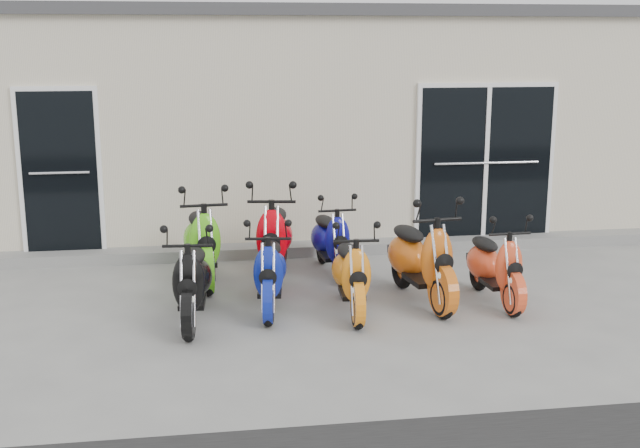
{
  "coord_description": "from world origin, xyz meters",
  "views": [
    {
      "loc": [
        -1.39,
        -8.57,
        2.88
      ],
      "look_at": [
        0.0,
        0.6,
        0.75
      ],
      "focal_mm": 45.0,
      "sensor_mm": 36.0,
      "label": 1
    }
  ],
  "objects_px": {
    "scooter_front_blue": "(270,262)",
    "scooter_front_orange_b": "(421,247)",
    "scooter_front_orange_a": "(352,264)",
    "scooter_back_red": "(274,227)",
    "scooter_front_red": "(496,256)",
    "scooter_back_green": "(202,231)",
    "scooter_back_blue": "(331,231)",
    "scooter_front_black": "(192,270)"
  },
  "relations": [
    {
      "from": "scooter_front_black",
      "to": "scooter_back_red",
      "type": "xyz_separation_m",
      "value": [
        0.99,
        1.45,
        0.08
      ]
    },
    {
      "from": "scooter_front_orange_b",
      "to": "scooter_back_red",
      "type": "bearing_deg",
      "value": 135.62
    },
    {
      "from": "scooter_back_red",
      "to": "scooter_back_blue",
      "type": "distance_m",
      "value": 0.75
    },
    {
      "from": "scooter_front_orange_a",
      "to": "scooter_front_red",
      "type": "relative_size",
      "value": 1.01
    },
    {
      "from": "scooter_front_black",
      "to": "scooter_front_orange_b",
      "type": "bearing_deg",
      "value": 11.58
    },
    {
      "from": "scooter_front_orange_b",
      "to": "scooter_back_green",
      "type": "distance_m",
      "value": 2.67
    },
    {
      "from": "scooter_front_orange_b",
      "to": "scooter_front_orange_a",
      "type": "bearing_deg",
      "value": -171.5
    },
    {
      "from": "scooter_front_black",
      "to": "scooter_back_red",
      "type": "height_order",
      "value": "scooter_back_red"
    },
    {
      "from": "scooter_back_red",
      "to": "scooter_front_orange_b",
      "type": "bearing_deg",
      "value": -27.73
    },
    {
      "from": "scooter_back_red",
      "to": "scooter_front_blue",
      "type": "bearing_deg",
      "value": -88.98
    },
    {
      "from": "scooter_front_black",
      "to": "scooter_back_green",
      "type": "bearing_deg",
      "value": 89.81
    },
    {
      "from": "scooter_front_red",
      "to": "scooter_back_green",
      "type": "distance_m",
      "value": 3.48
    },
    {
      "from": "scooter_front_orange_a",
      "to": "scooter_back_red",
      "type": "xyz_separation_m",
      "value": [
        -0.7,
        1.38,
        0.11
      ]
    },
    {
      "from": "scooter_back_green",
      "to": "scooter_back_red",
      "type": "height_order",
      "value": "scooter_back_red"
    },
    {
      "from": "scooter_front_orange_b",
      "to": "scooter_back_red",
      "type": "xyz_separation_m",
      "value": [
        -1.54,
        1.14,
        0.01
      ]
    },
    {
      "from": "scooter_front_blue",
      "to": "scooter_front_orange_b",
      "type": "xyz_separation_m",
      "value": [
        1.69,
        0.03,
        0.09
      ]
    },
    {
      "from": "scooter_front_black",
      "to": "scooter_front_orange_b",
      "type": "height_order",
      "value": "scooter_front_orange_b"
    },
    {
      "from": "scooter_front_red",
      "to": "scooter_back_green",
      "type": "relative_size",
      "value": 0.85
    },
    {
      "from": "scooter_front_black",
      "to": "scooter_front_orange_a",
      "type": "bearing_deg",
      "value": 6.86
    },
    {
      "from": "scooter_front_black",
      "to": "scooter_back_red",
      "type": "relative_size",
      "value": 0.87
    },
    {
      "from": "scooter_front_orange_a",
      "to": "scooter_back_blue",
      "type": "bearing_deg",
      "value": 92.3
    },
    {
      "from": "scooter_front_blue",
      "to": "scooter_front_orange_a",
      "type": "xyz_separation_m",
      "value": [
        0.86,
        -0.22,
        -0.0
      ]
    },
    {
      "from": "scooter_front_orange_a",
      "to": "scooter_back_blue",
      "type": "distance_m",
      "value": 1.53
    },
    {
      "from": "scooter_front_orange_a",
      "to": "scooter_back_red",
      "type": "bearing_deg",
      "value": 120.15
    },
    {
      "from": "scooter_front_blue",
      "to": "scooter_back_blue",
      "type": "relative_size",
      "value": 1.01
    },
    {
      "from": "scooter_front_black",
      "to": "scooter_front_blue",
      "type": "xyz_separation_m",
      "value": [
        0.83,
        0.29,
        -0.02
      ]
    },
    {
      "from": "scooter_front_orange_a",
      "to": "scooter_front_black",
      "type": "bearing_deg",
      "value": -174.29
    },
    {
      "from": "scooter_back_green",
      "to": "scooter_back_blue",
      "type": "distance_m",
      "value": 1.6
    },
    {
      "from": "scooter_back_green",
      "to": "scooter_back_red",
      "type": "xyz_separation_m",
      "value": [
        0.87,
        -0.02,
        0.02
      ]
    },
    {
      "from": "scooter_front_orange_a",
      "to": "scooter_back_green",
      "type": "distance_m",
      "value": 2.11
    },
    {
      "from": "scooter_front_orange_a",
      "to": "scooter_front_orange_b",
      "type": "height_order",
      "value": "scooter_front_orange_b"
    },
    {
      "from": "scooter_front_red",
      "to": "scooter_back_green",
      "type": "xyz_separation_m",
      "value": [
        -3.22,
        1.3,
        0.1
      ]
    },
    {
      "from": "scooter_back_blue",
      "to": "scooter_front_orange_b",
      "type": "bearing_deg",
      "value": -61.91
    },
    {
      "from": "scooter_front_black",
      "to": "scooter_front_orange_a",
      "type": "relative_size",
      "value": 1.04
    },
    {
      "from": "scooter_front_blue",
      "to": "scooter_back_green",
      "type": "relative_size",
      "value": 0.86
    },
    {
      "from": "scooter_front_blue",
      "to": "scooter_front_orange_b",
      "type": "distance_m",
      "value": 1.7
    },
    {
      "from": "scooter_front_blue",
      "to": "scooter_back_blue",
      "type": "distance_m",
      "value": 1.58
    },
    {
      "from": "scooter_front_blue",
      "to": "scooter_front_orange_b",
      "type": "relative_size",
      "value": 0.86
    },
    {
      "from": "scooter_front_black",
      "to": "scooter_front_red",
      "type": "relative_size",
      "value": 1.06
    },
    {
      "from": "scooter_back_green",
      "to": "scooter_back_red",
      "type": "bearing_deg",
      "value": -5.99
    },
    {
      "from": "scooter_front_orange_b",
      "to": "scooter_back_red",
      "type": "height_order",
      "value": "scooter_back_red"
    },
    {
      "from": "scooter_front_blue",
      "to": "scooter_front_red",
      "type": "distance_m",
      "value": 2.52
    }
  ]
}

